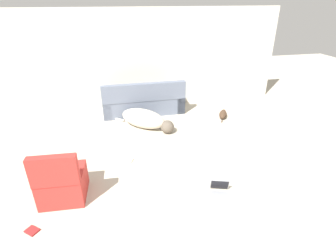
# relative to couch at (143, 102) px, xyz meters

# --- Properties ---
(ground_plane) EXTENTS (20.00, 20.00, 0.00)m
(ground_plane) POSITION_rel_couch_xyz_m (0.23, -4.25, -0.28)
(ground_plane) COLOR #BCB29E
(wall_back) EXTENTS (7.17, 0.06, 2.49)m
(wall_back) POSITION_rel_couch_xyz_m (0.23, 0.53, 0.97)
(wall_back) COLOR beige
(wall_back) RESTS_ON ground_plane
(couch) EXTENTS (2.03, 0.80, 0.86)m
(couch) POSITION_rel_couch_xyz_m (0.00, 0.00, 0.00)
(couch) COLOR slate
(couch) RESTS_ON ground_plane
(dog) EXTENTS (1.33, 1.19, 0.42)m
(dog) POSITION_rel_couch_xyz_m (-0.08, -0.90, -0.07)
(dog) COLOR beige
(dog) RESTS_ON ground_plane
(cat) EXTENTS (0.37, 0.59, 0.16)m
(cat) POSITION_rel_couch_xyz_m (1.89, -0.75, -0.20)
(cat) COLOR #473323
(cat) RESTS_ON ground_plane
(laptop_open) EXTENTS (0.36, 0.36, 0.22)m
(laptop_open) POSITION_rel_couch_xyz_m (0.69, -3.39, -0.21)
(laptop_open) COLOR gray
(laptop_open) RESTS_ON ground_plane
(book_red) EXTENTS (0.20, 0.20, 0.02)m
(book_red) POSITION_rel_couch_xyz_m (-1.94, -3.54, -0.27)
(book_red) COLOR maroon
(book_red) RESTS_ON ground_plane
(book_cream) EXTENTS (0.23, 0.21, 0.02)m
(book_cream) POSITION_rel_couch_xyz_m (-0.61, -2.20, -0.27)
(book_cream) COLOR beige
(book_cream) RESTS_ON ground_plane
(side_chair) EXTENTS (0.67, 0.67, 0.86)m
(side_chair) POSITION_rel_couch_xyz_m (-1.60, -2.97, 0.01)
(side_chair) COLOR #B72D28
(side_chair) RESTS_ON ground_plane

